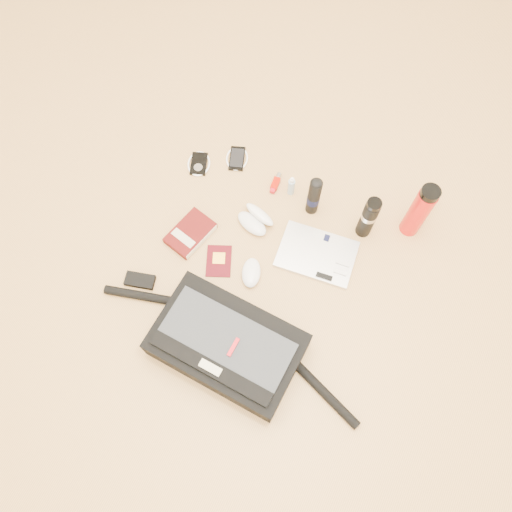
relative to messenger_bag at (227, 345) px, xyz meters
name	(u,v)px	position (x,y,z in m)	size (l,w,h in m)	color
ground	(254,283)	(-0.03, 0.27, -0.07)	(4.00, 4.00, 0.00)	tan
messenger_bag	(227,345)	(0.00, 0.00, 0.00)	(1.05, 0.34, 0.14)	black
laptop	(317,255)	(0.15, 0.48, -0.06)	(0.32, 0.24, 0.03)	silver
book	(191,233)	(-0.34, 0.34, -0.05)	(0.16, 0.21, 0.03)	#480A09
passport	(219,261)	(-0.19, 0.29, -0.06)	(0.14, 0.16, 0.01)	#45040B
mouse	(251,273)	(-0.05, 0.30, -0.05)	(0.11, 0.14, 0.04)	white
sunglasses_case	(256,219)	(-0.13, 0.51, -0.04)	(0.17, 0.16, 0.08)	silver
ipod	(199,164)	(-0.47, 0.65, -0.06)	(0.13, 0.13, 0.01)	black
phone	(237,158)	(-0.34, 0.75, -0.06)	(0.12, 0.13, 0.01)	black
inhaler	(276,183)	(-0.13, 0.71, -0.05)	(0.03, 0.10, 0.03)	#AB0D00
spray_bottle	(291,186)	(-0.06, 0.70, -0.02)	(0.03, 0.03, 0.11)	#92B2C9
aerosol_can	(314,196)	(0.05, 0.66, 0.04)	(0.06, 0.06, 0.21)	black
thermos_black	(368,218)	(0.27, 0.66, 0.05)	(0.08, 0.08, 0.23)	black
thermos_red	(419,211)	(0.43, 0.75, 0.08)	(0.08, 0.08, 0.29)	red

